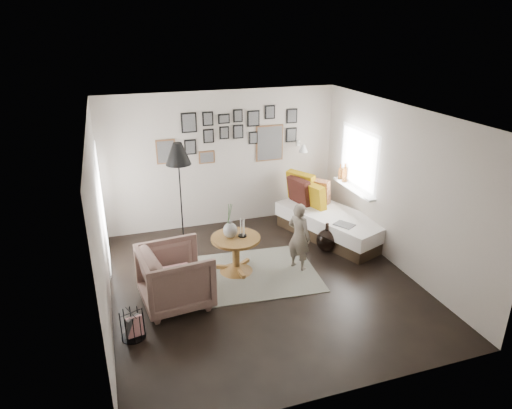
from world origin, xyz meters
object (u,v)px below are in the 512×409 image
object	(u,v)px
armchair	(176,277)
floor_lamp	(178,158)
demijohn_small	(347,242)
vase	(230,227)
child	(299,237)
daybed	(329,219)
magazine_basket	(133,325)
pedestal_table	(236,256)
demijohn_large	(326,240)

from	to	relation	value
armchair	floor_lamp	world-z (taller)	floor_lamp
armchair	demijohn_small	xyz separation A→B (m)	(3.08, 0.66, -0.25)
vase	child	distance (m)	1.11
demijohn_small	daybed	bearing A→B (deg)	91.31
daybed	child	size ratio (longest dim) A/B	2.05
magazine_basket	floor_lamp	bearing A→B (deg)	66.32
daybed	floor_lamp	xyz separation A→B (m)	(-2.65, 0.50, 1.29)
vase	child	size ratio (longest dim) A/B	0.49
daybed	magazine_basket	world-z (taller)	daybed
armchair	pedestal_table	bearing A→B (deg)	-66.64
magazine_basket	demijohn_small	bearing A→B (deg)	18.42
magazine_basket	armchair	bearing A→B (deg)	41.84
pedestal_table	magazine_basket	distance (m)	2.06
vase	armchair	xyz separation A→B (m)	(-0.96, -0.61, -0.35)
demijohn_small	child	bearing A→B (deg)	-165.24
magazine_basket	child	world-z (taller)	child
pedestal_table	daybed	distance (m)	2.16
magazine_basket	demijohn_large	bearing A→B (deg)	21.94
pedestal_table	magazine_basket	bearing A→B (deg)	-145.38
demijohn_large	demijohn_small	size ratio (longest dim) A/B	1.10
child	pedestal_table	bearing A→B (deg)	46.87
magazine_basket	demijohn_small	xyz separation A→B (m)	(3.74, 1.24, -0.00)
demijohn_large	child	size ratio (longest dim) A/B	0.46
vase	magazine_basket	world-z (taller)	vase
floor_lamp	child	world-z (taller)	floor_lamp
pedestal_table	vase	bearing A→B (deg)	165.96
armchair	child	xyz separation A→B (m)	(2.03, 0.38, 0.13)
demijohn_small	child	distance (m)	1.15
demijohn_large	demijohn_small	world-z (taller)	demijohn_large
demijohn_small	child	size ratio (longest dim) A/B	0.42
demijohn_large	demijohn_small	bearing A→B (deg)	-18.92
magazine_basket	daybed	bearing A→B (deg)	27.51
pedestal_table	magazine_basket	world-z (taller)	pedestal_table
floor_lamp	pedestal_table	bearing A→B (deg)	-63.46
floor_lamp	demijohn_small	xyz separation A→B (m)	(2.67, -1.19, -1.43)
armchair	floor_lamp	xyz separation A→B (m)	(0.41, 1.85, 1.18)
daybed	child	xyz separation A→B (m)	(-1.03, -0.97, 0.24)
child	demijohn_small	bearing A→B (deg)	-106.72
armchair	vase	bearing A→B (deg)	-63.79
daybed	floor_lamp	bearing A→B (deg)	148.89
armchair	child	bearing A→B (deg)	-85.31
floor_lamp	magazine_basket	bearing A→B (deg)	-113.68
pedestal_table	vase	world-z (taller)	vase
pedestal_table	armchair	size ratio (longest dim) A/B	0.82
daybed	floor_lamp	distance (m)	2.99
vase	demijohn_small	distance (m)	2.20
demijohn_large	vase	bearing A→B (deg)	-174.42
pedestal_table	demijohn_small	distance (m)	2.04
demijohn_small	armchair	bearing A→B (deg)	-167.93
daybed	demijohn_large	world-z (taller)	daybed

